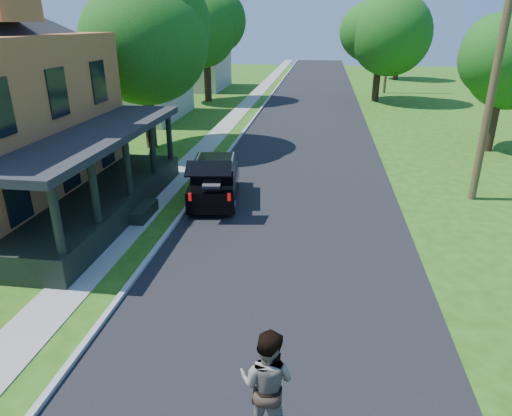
# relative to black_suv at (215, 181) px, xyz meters

# --- Properties ---
(ground) EXTENTS (140.00, 140.00, 0.00)m
(ground) POSITION_rel_black_suv_xyz_m (3.20, -8.12, -0.80)
(ground) COLOR #255511
(ground) RESTS_ON ground
(street) EXTENTS (8.00, 120.00, 0.02)m
(street) POSITION_rel_black_suv_xyz_m (3.20, 11.88, -0.80)
(street) COLOR black
(street) RESTS_ON ground
(curb) EXTENTS (0.15, 120.00, 0.12)m
(curb) POSITION_rel_black_suv_xyz_m (-0.85, 11.88, -0.80)
(curb) COLOR #9D9D98
(curb) RESTS_ON ground
(sidewalk) EXTENTS (1.30, 120.00, 0.03)m
(sidewalk) POSITION_rel_black_suv_xyz_m (-2.40, 11.88, -0.80)
(sidewalk) COLOR #97968F
(sidewalk) RESTS_ON ground
(front_walk) EXTENTS (6.50, 1.20, 0.03)m
(front_walk) POSITION_rel_black_suv_xyz_m (-6.30, -2.12, -0.80)
(front_walk) COLOR #97968F
(front_walk) RESTS_ON ground
(neighbor_house_mid) EXTENTS (12.78, 12.78, 8.30)m
(neighbor_house_mid) POSITION_rel_black_suv_xyz_m (-10.30, 15.88, 3.39)
(neighbor_house_mid) COLOR #ACA699
(neighbor_house_mid) RESTS_ON ground
(neighbor_house_far) EXTENTS (12.78, 12.78, 8.30)m
(neighbor_house_far) POSITION_rel_black_suv_xyz_m (-10.30, 31.88, 3.39)
(neighbor_house_far) COLOR #ACA699
(neighbor_house_far) RESTS_ON ground
(black_suv) EXTENTS (2.26, 4.67, 2.09)m
(black_suv) POSITION_rel_black_suv_xyz_m (0.00, 0.00, 0.00)
(black_suv) COLOR black
(black_suv) RESTS_ON ground
(skateboarder) EXTENTS (1.08, 0.92, 1.93)m
(skateboarder) POSITION_rel_black_suv_xyz_m (3.40, -11.12, 0.59)
(skateboarder) COLOR black
(skateboarder) RESTS_ON ground
(tree_left_mid) EXTENTS (6.93, 6.97, 9.72)m
(tree_left_mid) POSITION_rel_black_suv_xyz_m (-5.46, 7.66, 5.54)
(tree_left_mid) COLOR black
(tree_left_mid) RESTS_ON ground
(tree_left_far) EXTENTS (8.78, 8.58, 10.07)m
(tree_left_far) POSITION_rel_black_suv_xyz_m (-6.10, 23.74, 5.61)
(tree_left_far) COLOR black
(tree_left_far) RESTS_ON ground
(tree_right_near) EXTENTS (5.00, 5.10, 7.23)m
(tree_right_near) POSITION_rel_black_suv_xyz_m (13.17, 9.55, 4.07)
(tree_right_near) COLOR black
(tree_right_near) RESTS_ON ground
(tree_right_mid) EXTENTS (6.60, 6.45, 9.93)m
(tree_right_mid) POSITION_rel_black_suv_xyz_m (8.66, 26.04, 5.63)
(tree_right_mid) COLOR black
(tree_right_mid) RESTS_ON ground
(tree_right_far) EXTENTS (5.81, 5.63, 8.81)m
(tree_right_far) POSITION_rel_black_suv_xyz_m (12.72, 42.90, 4.95)
(tree_right_far) COLOR black
(tree_right_far) RESTS_ON ground
(utility_pole_near) EXTENTS (1.78, 0.66, 11.50)m
(utility_pole_near) POSITION_rel_black_suv_xyz_m (10.20, 1.57, 5.11)
(utility_pole_near) COLOR #493321
(utility_pole_near) RESTS_ON ground
(utility_pole_far) EXTENTS (1.83, 0.49, 9.88)m
(utility_pole_far) POSITION_rel_black_suv_xyz_m (10.07, 31.16, 4.30)
(utility_pole_far) COLOR #493321
(utility_pole_far) RESTS_ON ground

